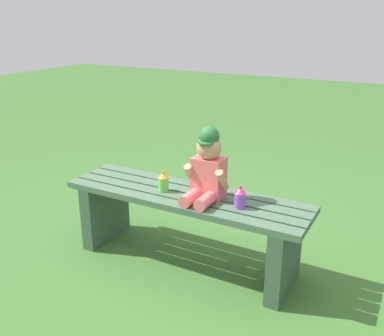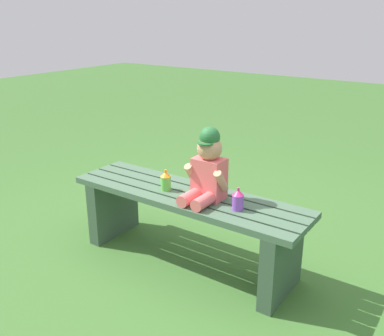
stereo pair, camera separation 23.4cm
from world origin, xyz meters
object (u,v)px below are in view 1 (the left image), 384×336
object	(u,v)px
park_bench	(186,217)
sippy_cup_left	(163,182)
sippy_cup_right	(240,197)
child_figure	(207,168)

from	to	relation	value
park_bench	sippy_cup_left	world-z (taller)	sippy_cup_left
sippy_cup_left	sippy_cup_right	xyz separation A→B (m)	(0.47, 0.00, 0.00)
child_figure	sippy_cup_left	distance (m)	0.29
child_figure	sippy_cup_right	xyz separation A→B (m)	(0.21, -0.03, -0.12)
child_figure	sippy_cup_left	world-z (taller)	child_figure
park_bench	sippy_cup_right	xyz separation A→B (m)	(0.35, -0.03, 0.21)
park_bench	sippy_cup_right	world-z (taller)	sippy_cup_right
child_figure	sippy_cup_right	size ratio (longest dim) A/B	3.26
park_bench	sippy_cup_right	bearing A→B (deg)	-5.23
sippy_cup_right	park_bench	bearing A→B (deg)	174.77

